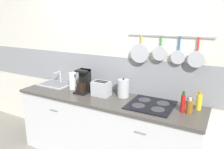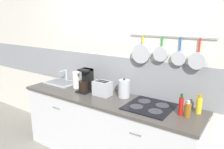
# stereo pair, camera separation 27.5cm
# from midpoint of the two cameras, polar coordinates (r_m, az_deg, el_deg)

# --- Properties ---
(wall_back) EXTENTS (7.20, 0.15, 2.60)m
(wall_back) POSITION_cam_midpoint_polar(r_m,az_deg,el_deg) (3.10, 4.70, 2.10)
(wall_back) COLOR silver
(wall_back) RESTS_ON ground_plane
(cabinet_base) EXTENTS (2.51, 0.61, 0.88)m
(cabinet_base) POSITION_cam_midpoint_polar(r_m,az_deg,el_deg) (3.11, 0.93, -14.32)
(cabinet_base) COLOR silver
(cabinet_base) RESTS_ON ground_plane
(countertop) EXTENTS (2.55, 0.63, 0.03)m
(countertop) POSITION_cam_midpoint_polar(r_m,az_deg,el_deg) (2.91, 0.96, -6.39)
(countertop) COLOR #4C4742
(countertop) RESTS_ON cabinet_base
(sink_basin) EXTENTS (0.50, 0.34, 0.20)m
(sink_basin) POSITION_cam_midpoint_polar(r_m,az_deg,el_deg) (3.60, -11.04, -1.95)
(sink_basin) COLOR #B7BABF
(sink_basin) RESTS_ON countertop
(paper_towel_roll) EXTENTS (0.10, 0.10, 0.25)m
(paper_towel_roll) POSITION_cam_midpoint_polar(r_m,az_deg,el_deg) (3.29, -6.98, -1.44)
(paper_towel_roll) COLOR white
(paper_towel_roll) RESTS_ON countertop
(coffee_maker) EXTENTS (0.18, 0.21, 0.33)m
(coffee_maker) POSITION_cam_midpoint_polar(r_m,az_deg,el_deg) (3.12, -4.33, -2.03)
(coffee_maker) COLOR black
(coffee_maker) RESTS_ON countertop
(toaster) EXTENTS (0.26, 0.16, 0.20)m
(toaster) POSITION_cam_midpoint_polar(r_m,az_deg,el_deg) (2.96, 0.12, -3.67)
(toaster) COLOR #B7BABF
(toaster) RESTS_ON countertop
(kettle) EXTENTS (0.15, 0.15, 0.26)m
(kettle) POSITION_cam_midpoint_polar(r_m,az_deg,el_deg) (2.90, 5.90, -3.72)
(kettle) COLOR #B7BABF
(kettle) RESTS_ON countertop
(cooktop) EXTENTS (0.53, 0.52, 0.01)m
(cooktop) POSITION_cam_midpoint_polar(r_m,az_deg,el_deg) (2.68, 12.72, -8.18)
(cooktop) COLOR black
(cooktop) RESTS_ON countertop
(bottle_hot_sauce) EXTENTS (0.05, 0.05, 0.24)m
(bottle_hot_sauce) POSITION_cam_midpoint_polar(r_m,az_deg,el_deg) (2.53, 20.62, -7.73)
(bottle_hot_sauce) COLOR red
(bottle_hot_sauce) RESTS_ON countertop
(bottle_cooking_wine) EXTENTS (0.07, 0.07, 0.18)m
(bottle_cooking_wine) POSITION_cam_midpoint_polar(r_m,az_deg,el_deg) (2.53, 22.18, -8.53)
(bottle_cooking_wine) COLOR #8C5919
(bottle_cooking_wine) RESTS_ON countertop
(bottle_olive_oil) EXTENTS (0.06, 0.06, 0.22)m
(bottle_olive_oil) POSITION_cam_midpoint_polar(r_m,az_deg,el_deg) (2.65, 24.61, -7.33)
(bottle_olive_oil) COLOR yellow
(bottle_olive_oil) RESTS_ON countertop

